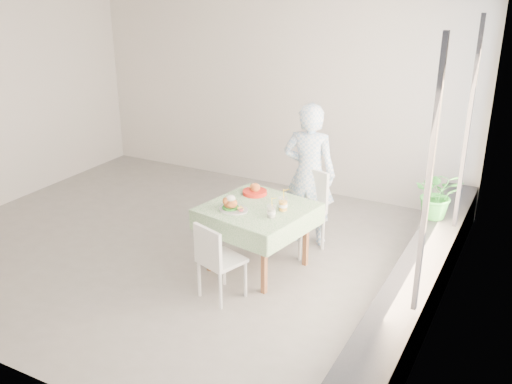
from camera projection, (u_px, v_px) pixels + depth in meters
The scene contains 15 objects.
floor at pixel (181, 247), 6.85m from camera, with size 6.00×6.00×0.00m, color slate.
ceiling at pixel (168, 3), 5.83m from camera, with size 6.00×6.00×0.00m, color white.
wall_back at pixel (274, 94), 8.39m from camera, with size 6.00×0.02×2.80m, color silver.
wall_right at pixel (453, 178), 5.03m from camera, with size 0.02×5.00×2.80m, color silver.
window_pane at pixel (454, 151), 4.95m from camera, with size 0.01×4.80×2.18m, color #D1E0F9.
window_ledge at pixel (417, 286), 5.54m from camera, with size 0.40×4.80×0.50m, color black.
cafe_table at pixel (258, 230), 6.22m from camera, with size 1.21×1.21×0.74m.
chair_far at pixel (301, 226), 6.72m from camera, with size 0.58×0.58×0.96m.
chair_near at pixel (221, 275), 5.73m from camera, with size 0.49×0.49×0.82m.
diner at pixel (309, 175), 6.71m from camera, with size 0.63×0.41×1.72m, color #87B0D9.
main_dish at pixel (232, 205), 6.01m from camera, with size 0.32×0.32×0.17m.
juice_cup_orange at pixel (283, 205), 6.00m from camera, with size 0.10×0.10×0.29m.
juice_cup_lemonade at pixel (271, 212), 5.84m from camera, with size 0.09×0.09×0.26m.
second_dish at pixel (255, 191), 6.44m from camera, with size 0.28×0.28×0.13m.
potted_plant at pixel (438, 194), 6.35m from camera, with size 0.51×0.44×0.57m, color #27762D.
Camera 1 is at (3.67, -4.99, 3.13)m, focal length 40.00 mm.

